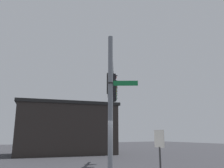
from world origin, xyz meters
name	(u,v)px	position (x,y,z in m)	size (l,w,h in m)	color
signal_pole	(110,105)	(0.00, 0.00, 3.18)	(0.21, 0.21, 6.36)	slate
mast_arm	(112,75)	(-3.38, 2.12, 5.57)	(0.18, 0.18, 7.99)	slate
traffic_light_nearest_pole	(112,83)	(-2.29, 1.46, 4.78)	(0.54, 0.49, 1.31)	black
traffic_light_mid_inner	(113,87)	(-3.35, 2.12, 4.78)	(0.54, 0.49, 1.31)	black
traffic_light_mid_outer	(113,91)	(-4.42, 2.79, 4.78)	(0.54, 0.49, 1.31)	black
traffic_light_arm_end	(113,95)	(-5.48, 3.45, 4.78)	(0.54, 0.49, 1.31)	black
street_name_sign	(119,83)	(0.21, 0.34, 4.14)	(0.78, 1.16, 0.22)	#147238
storefront_building	(66,128)	(-13.95, 2.94, 2.53)	(7.89, 10.66, 5.03)	#282321
historical_marker	(160,147)	(0.65, 2.12, 1.40)	(0.60, 0.08, 2.13)	#333333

